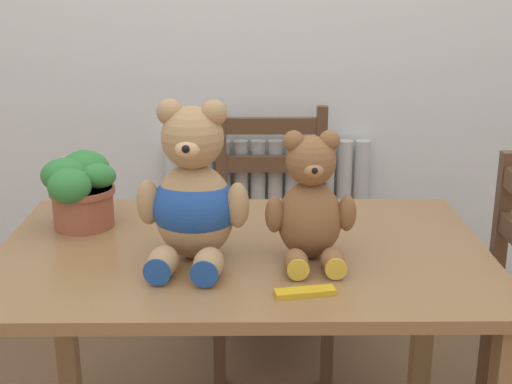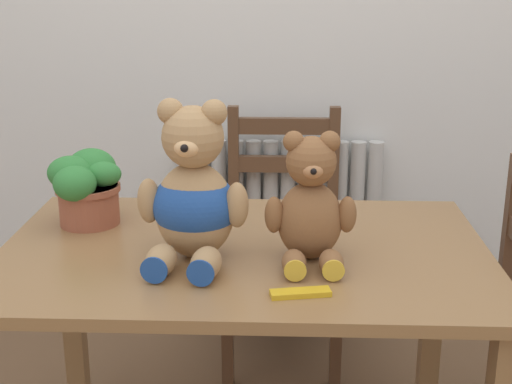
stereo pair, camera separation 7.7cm
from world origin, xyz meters
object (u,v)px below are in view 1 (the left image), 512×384
teddy_bear_right (311,205)px  potted_plant (80,188)px  wooden_chair_behind (272,241)px  teddy_bear_left (193,198)px  chocolate_bar (305,292)px

teddy_bear_right → potted_plant: bearing=-23.7°
wooden_chair_behind → teddy_bear_right: size_ratio=2.93×
teddy_bear_right → potted_plant: size_ratio=1.48×
teddy_bear_left → potted_plant: bearing=-28.9°
teddy_bear_left → wooden_chair_behind: bearing=-97.7°
teddy_bear_right → wooden_chair_behind: bearing=-88.4°
teddy_bear_left → teddy_bear_right: size_ratio=1.23×
wooden_chair_behind → teddy_bear_left: 0.98m
teddy_bear_left → potted_plant: size_ratio=1.83×
potted_plant → chocolate_bar: 0.73m
teddy_bear_left → potted_plant: (-0.32, 0.23, -0.05)m
teddy_bear_left → teddy_bear_right: (0.28, -0.00, -0.02)m
teddy_bear_left → chocolate_bar: 0.36m
potted_plant → chocolate_bar: bearing=-36.9°
teddy_bear_left → teddy_bear_right: 0.28m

